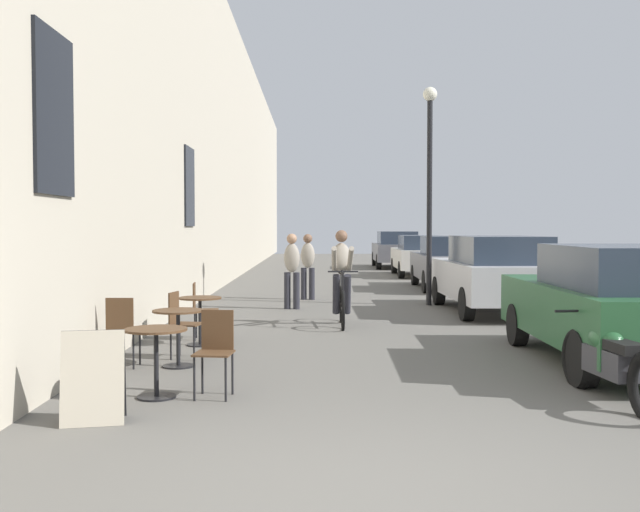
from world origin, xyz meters
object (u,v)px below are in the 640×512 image
Objects in this scene: parked_car_second at (493,273)px; parked_car_third at (449,262)px; cafe_chair_near_toward_street at (215,347)px; cafe_table_far at (200,311)px; parked_car_nearest at (613,303)px; cafe_chair_mid_toward_wall at (181,320)px; street_lamp at (430,167)px; cyclist_on_bicycle at (342,280)px; cafe_chair_far_toward_street at (201,307)px; parked_motorcycle at (611,362)px; cafe_table_near at (156,348)px; sandwich_board_sign at (93,376)px; cafe_chair_mid_toward_street at (122,327)px; pedestrian_mid at (308,263)px; cafe_table_mid at (178,326)px; parked_car_fourth at (420,255)px; pedestrian_near at (292,267)px; parked_car_fifth at (396,249)px.

parked_car_second is 1.04× the size of parked_car_third.
cafe_chair_near_toward_street is 0.21× the size of parked_car_third.
parked_car_nearest reaches higher than cafe_table_far.
parked_car_second reaches higher than cafe_table_far.
cafe_chair_mid_toward_wall is 8.41m from street_lamp.
cyclist_on_bicycle is 0.39× the size of parked_car_second.
cafe_chair_far_toward_street is 6.34m from parked_motorcycle.
cafe_table_far is 0.15× the size of street_lamp.
cyclist_on_bicycle reaches higher than cafe_chair_mid_toward_wall.
cyclist_on_bicycle is (2.28, 3.33, 0.29)m from cafe_chair_mid_toward_wall.
cafe_chair_far_toward_street is (-0.15, 3.95, -0.00)m from cafe_table_near.
parked_car_nearest reaches higher than cafe_chair_near_toward_street.
cafe_table_near is at bearing -162.21° from parked_car_nearest.
sandwich_board_sign is (-0.21, -4.89, -0.10)m from cafe_chair_far_toward_street.
pedestrian_mid is (2.24, 8.69, 0.38)m from cafe_chair_mid_toward_street.
cafe_chair_near_toward_street is 14.07m from parked_car_third.
cafe_chair_mid_toward_wall is 5.41m from parked_motorcycle.
parked_motorcycle is (-0.82, -1.97, -0.39)m from parked_car_nearest.
sandwich_board_sign is at bearing -95.98° from cafe_table_mid.
cyclist_on_bicycle reaches higher than parked_car_nearest.
cyclist_on_bicycle reaches higher than parked_car_fourth.
street_lamp is at bearing 126.55° from parked_car_second.
cafe_table_far is 7.54m from street_lamp.
cafe_table_mid is at bearing -115.58° from parked_car_third.
parked_car_nearest is 1.01× the size of parked_car_third.
pedestrian_near reaches higher than parked_car_nearest.
street_lamp is 1.09× the size of parked_car_fifth.
cafe_chair_mid_toward_street is 6.21m from parked_car_nearest.
pedestrian_mid is (1.54, 6.92, 0.38)m from cafe_table_far.
parked_car_second reaches higher than cafe_chair_mid_toward_wall.
cafe_table_near is 0.60m from cafe_chair_near_toward_street.
cafe_chair_near_toward_street is at bearing -78.45° from cafe_table_far.
cafe_table_near is 0.86× the size of sandwich_board_sign.
cafe_chair_near_toward_street is 8.82m from parked_car_second.
cafe_table_mid is 8.76m from pedestrian_mid.
cafe_table_mid is 18.06m from parked_car_fourth.
cafe_chair_mid_toward_street and cafe_chair_far_toward_street have the same top height.
cyclist_on_bicycle is 0.82× the size of parked_motorcycle.
parked_car_nearest is 0.98× the size of parked_car_second.
parked_car_third is (4.86, 13.20, 0.27)m from cafe_chair_near_toward_street.
street_lamp is 2.29× the size of parked_motorcycle.
pedestrian_near reaches higher than cafe_chair_near_toward_street.
parked_car_fourth reaches higher than cafe_table_near.
cafe_chair_near_toward_street is 10.26m from pedestrian_mid.
street_lamp is at bearing 56.81° from cafe_chair_mid_toward_wall.
cafe_chair_mid_toward_wall is at bearing -101.51° from pedestrian_mid.
cyclist_on_bicycle is at bearing -149.40° from parked_car_second.
cafe_table_far is at bearing 85.31° from cafe_chair_mid_toward_wall.
parked_car_third is 1.03× the size of parked_car_fourth.
pedestrian_near reaches higher than parked_car_fifth.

